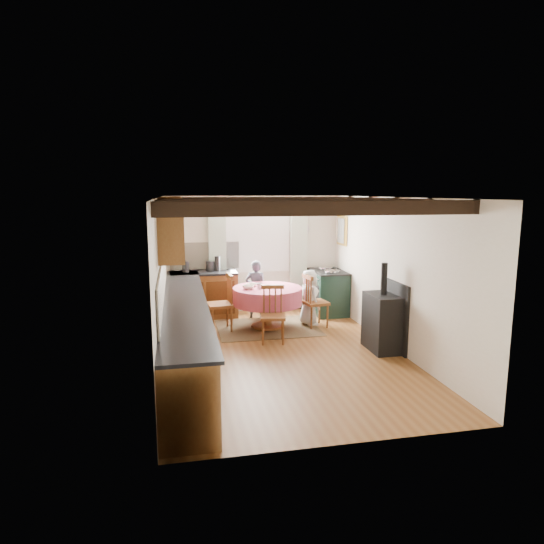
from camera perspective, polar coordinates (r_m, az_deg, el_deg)
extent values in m
cube|color=brown|center=(7.45, 1.26, -9.78)|extent=(3.60, 5.50, 0.00)
cube|color=white|center=(7.03, 1.33, 9.01)|extent=(3.60, 5.50, 0.00)
cube|color=silver|center=(9.81, -2.29, 2.16)|extent=(3.60, 0.00, 2.40)
cube|color=silver|center=(4.57, 9.05, -6.73)|extent=(3.60, 0.00, 2.40)
cube|color=silver|center=(6.97, -13.29, -1.18)|extent=(0.00, 5.50, 2.40)
cube|color=silver|center=(7.74, 14.39, -0.16)|extent=(0.00, 5.50, 2.40)
cube|color=black|center=(5.10, 6.40, 7.69)|extent=(3.60, 0.16, 0.16)
cube|color=black|center=(6.06, 3.46, 8.04)|extent=(3.60, 0.16, 0.16)
cube|color=black|center=(7.03, 1.33, 8.28)|extent=(3.60, 0.16, 0.16)
cube|color=black|center=(8.01, -0.29, 8.45)|extent=(3.60, 0.16, 0.16)
cube|color=black|center=(8.99, -1.56, 8.58)|extent=(3.60, 0.16, 0.16)
cube|color=beige|center=(7.27, -13.07, -0.74)|extent=(0.02, 4.50, 0.55)
cube|color=beige|center=(9.68, -8.13, 1.97)|extent=(1.40, 0.02, 0.55)
cube|color=brown|center=(7.15, -10.63, -7.09)|extent=(0.60, 5.30, 0.88)
cube|color=brown|center=(9.53, -8.21, -2.79)|extent=(1.30, 0.60, 0.88)
cube|color=black|center=(7.03, -10.59, -3.49)|extent=(0.64, 5.30, 0.04)
cube|color=black|center=(9.43, -8.27, -0.08)|extent=(1.30, 0.64, 0.04)
cube|color=brown|center=(8.07, -12.06, 5.69)|extent=(0.34, 1.80, 0.90)
cube|color=brown|center=(6.57, -12.11, 4.39)|extent=(0.34, 0.90, 0.70)
cube|color=white|center=(9.77, -1.71, 4.50)|extent=(1.34, 0.03, 1.54)
cube|color=white|center=(9.77, -1.72, 4.50)|extent=(1.20, 0.01, 1.40)
cube|color=silver|center=(9.63, -6.60, 1.37)|extent=(0.35, 0.10, 2.10)
cube|color=silver|center=(9.92, 3.23, 1.66)|extent=(0.35, 0.10, 2.10)
cylinder|color=black|center=(9.65, -1.64, 8.00)|extent=(2.00, 0.03, 0.03)
cube|color=gold|center=(9.77, 8.46, 4.99)|extent=(0.04, 0.50, 0.60)
cylinder|color=silver|center=(9.95, 3.72, 5.15)|extent=(0.30, 0.02, 0.30)
cube|color=brown|center=(8.75, -0.55, -6.75)|extent=(1.83, 1.42, 0.01)
imported|color=#3A404C|center=(9.32, -1.96, -2.11)|extent=(0.48, 0.38, 1.16)
imported|color=silver|center=(8.87, 4.52, -3.10)|extent=(0.45, 0.58, 1.05)
imported|color=silver|center=(8.71, -2.48, -1.56)|extent=(0.27, 0.27, 0.05)
imported|color=silver|center=(8.45, -2.88, -1.85)|extent=(0.28, 0.28, 0.07)
imported|color=silver|center=(8.51, -1.55, -1.66)|extent=(0.14, 0.14, 0.09)
cylinder|color=#262628|center=(9.35, -10.40, 0.59)|extent=(0.13, 0.13, 0.22)
cylinder|color=#262628|center=(9.47, -7.47, 0.71)|extent=(0.18, 0.18, 0.20)
cylinder|color=#262628|center=(9.44, -6.61, 1.02)|extent=(0.11, 0.11, 0.30)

